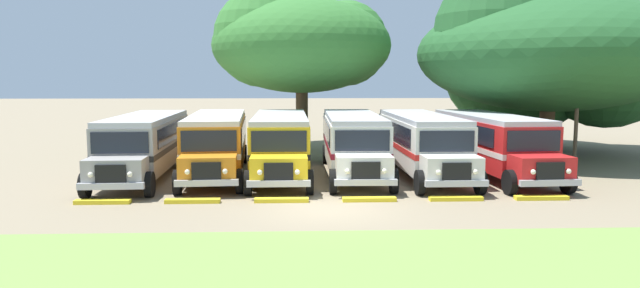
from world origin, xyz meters
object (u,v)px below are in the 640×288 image
Objects in this scene: parked_bus_slot_1 at (217,141)px; parked_bus_slot_3 at (353,141)px; utility_pole at (578,94)px; broad_shade_tree at (301,43)px; parked_bus_slot_5 at (490,141)px; secondary_tree at (545,56)px; parked_bus_slot_0 at (145,142)px; parked_bus_slot_4 at (422,141)px; parked_bus_slot_2 at (280,141)px.

parked_bus_slot_1 is 1.01× the size of parked_bus_slot_3.
parked_bus_slot_1 is 18.73m from utility_pole.
broad_shade_tree is 16.23m from utility_pole.
utility_pole reaches higher than parked_bus_slot_5.
parked_bus_slot_1 is 20.50m from secondary_tree.
parked_bus_slot_0 is at bearing -161.02° from secondary_tree.
parked_bus_slot_3 is 14.86m from secondary_tree.
parked_bus_slot_4 is at bearing 83.34° from parked_bus_slot_1.
parked_bus_slot_1 is 1.58× the size of utility_pole.
parked_bus_slot_1 is 1.01× the size of parked_bus_slot_4.
parked_bus_slot_0 is 9.73m from parked_bus_slot_3.
parked_bus_slot_0 and parked_bus_slot_4 have the same top height.
parked_bus_slot_4 is (12.93, -0.00, 0.00)m from parked_bus_slot_0.
parked_bus_slot_4 is at bearing 84.39° from parked_bus_slot_3.
secondary_tree is at bearing 86.65° from utility_pole.
secondary_tree is (14.64, -2.12, -0.83)m from broad_shade_tree.
parked_bus_slot_2 and parked_bus_slot_3 have the same top height.
utility_pole is (18.47, 2.23, 2.12)m from parked_bus_slot_1.
broad_shade_tree is at bearing 172.63° from parked_bus_slot_2.
utility_pole is (11.99, 2.36, 2.12)m from parked_bus_slot_3.
utility_pole is (8.78, 2.72, 2.12)m from parked_bus_slot_4.
parked_bus_slot_2 and parked_bus_slot_5 have the same top height.
parked_bus_slot_4 is 12.29m from broad_shade_tree.
parked_bus_slot_3 is 0.94× the size of broad_shade_tree.
parked_bus_slot_3 is (9.72, 0.36, 0.00)m from parked_bus_slot_0.
parked_bus_slot_3 is at bearing 85.12° from parked_bus_slot_1.
parked_bus_slot_4 is at bearing -162.76° from utility_pole.
parked_bus_slot_1 is 1.00× the size of parked_bus_slot_5.
parked_bus_slot_3 is at bearing -75.76° from broad_shade_tree.
parked_bus_slot_2 is at bearing -87.28° from parked_bus_slot_3.
parked_bus_slot_2 is 17.87m from secondary_tree.
parked_bus_slot_2 is 10.79m from broad_shade_tree.
broad_shade_tree reaches higher than parked_bus_slot_4.
parked_bus_slot_2 is (6.26, 0.25, 0.00)m from parked_bus_slot_0.
parked_bus_slot_1 and parked_bus_slot_3 have the same top height.
parked_bus_slot_3 is at bearing 91.09° from parked_bus_slot_2.
secondary_tree is at bearing 106.93° from parked_bus_slot_1.
utility_pole is (15.45, 2.47, 2.12)m from parked_bus_slot_2.
parked_bus_slot_0 is at bearing -85.03° from parked_bus_slot_1.
parked_bus_slot_5 is at bearing 87.34° from parked_bus_slot_3.
secondary_tree reaches higher than parked_bus_slot_0.
parked_bus_slot_0 is 0.62× the size of secondary_tree.
parked_bus_slot_3 is at bearing 90.08° from parked_bus_slot_0.
broad_shade_tree is at bearing 152.12° from parked_bus_slot_1.
parked_bus_slot_2 is 1.57× the size of utility_pole.
broad_shade_tree is (1.10, 9.43, 5.12)m from parked_bus_slot_2.
parked_bus_slot_4 is at bearing -60.07° from broad_shade_tree.
utility_pole reaches higher than parked_bus_slot_0.
utility_pole is at bearing -93.35° from secondary_tree.
utility_pole is at bearing 113.17° from parked_bus_slot_5.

